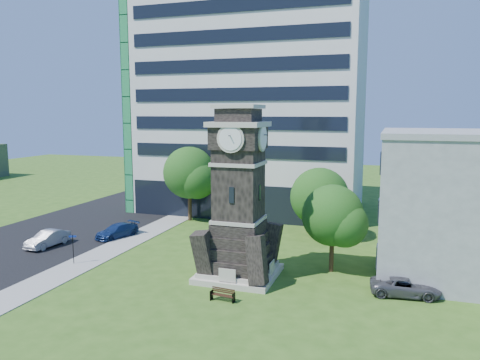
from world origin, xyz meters
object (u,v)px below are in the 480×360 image
(car_street_mid, at_px, (48,239))
(park_bench, at_px, (223,294))
(street_sign, at_px, (73,246))
(car_east_lot, at_px, (405,286))
(car_street_north, at_px, (117,231))
(clock_tower, at_px, (239,204))

(car_street_mid, height_order, park_bench, car_street_mid)
(park_bench, xyz_separation_m, street_sign, (-13.53, 3.08, 1.05))
(street_sign, bearing_deg, park_bench, -36.52)
(car_street_mid, relative_size, car_east_lot, 0.96)
(car_street_north, distance_m, street_sign, 8.08)
(car_east_lot, relative_size, park_bench, 2.81)
(clock_tower, bearing_deg, street_sign, -173.66)
(clock_tower, bearing_deg, car_east_lot, -0.14)
(clock_tower, height_order, street_sign, clock_tower)
(clock_tower, distance_m, car_east_lot, 12.24)
(car_street_north, bearing_deg, park_bench, -17.26)
(clock_tower, distance_m, park_bench, 6.65)
(clock_tower, distance_m, car_street_mid, 19.04)
(clock_tower, bearing_deg, car_street_mid, 174.06)
(clock_tower, bearing_deg, car_street_north, 155.63)
(car_street_mid, height_order, car_street_north, car_street_mid)
(clock_tower, height_order, car_street_north, clock_tower)
(car_street_mid, xyz_separation_m, street_sign, (5.31, -3.37, 0.78))
(car_east_lot, height_order, park_bench, car_east_lot)
(car_east_lot, bearing_deg, car_street_mid, 80.34)
(car_street_north, relative_size, park_bench, 2.77)
(car_street_north, bearing_deg, car_street_mid, -112.18)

